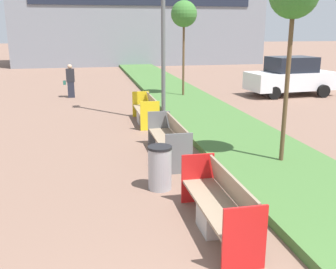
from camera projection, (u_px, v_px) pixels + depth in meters
name	position (u px, v px, depth m)	size (l,w,h in m)	color
planter_grass_strip	(202.00, 112.00, 14.85)	(2.80, 120.00, 0.18)	#426B33
building_backdrop	(139.00, 6.00, 35.23)	(21.85, 5.96, 10.14)	gray
bench_red_frame	(219.00, 209.00, 6.29)	(0.65, 2.28, 0.94)	#ADA8A0
bench_grey_frame	(169.00, 143.00, 9.91)	(0.65, 2.48, 0.94)	#ADA8A0
bench_yellow_frame	(146.00, 112.00, 13.52)	(0.65, 2.12, 0.94)	#ADA8A0
litter_bin	(160.00, 168.00, 7.91)	(0.49, 0.49, 0.90)	#9EA0A5
sapling_tree_far	(184.00, 15.00, 17.30)	(1.15, 1.15, 4.36)	brown
pedestrian_walking	(70.00, 81.00, 18.39)	(0.53, 0.24, 1.56)	#232633
parked_car_distant	(291.00, 77.00, 18.95)	(4.33, 2.11, 1.86)	silver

